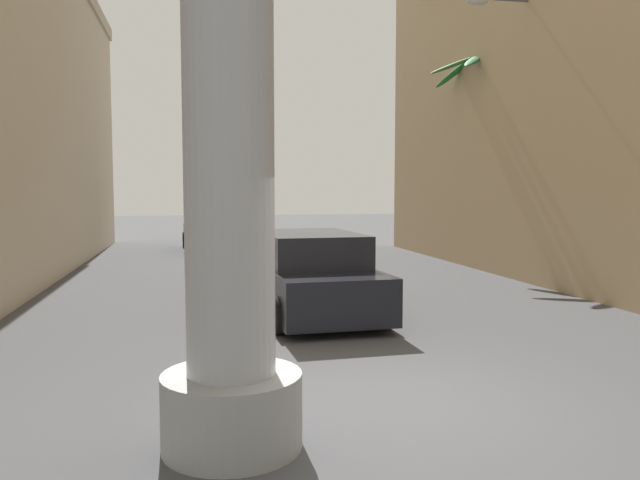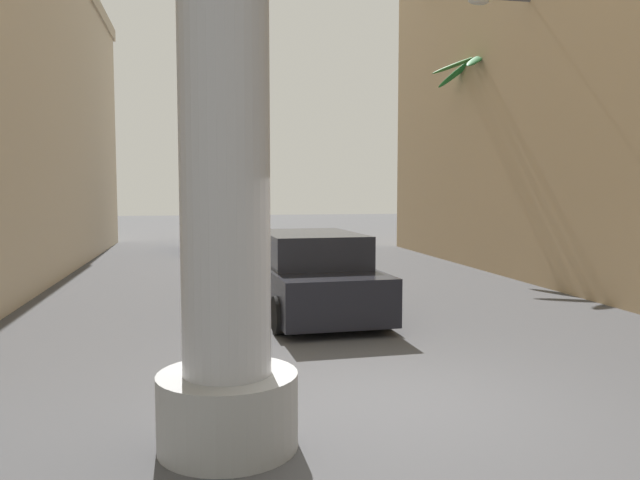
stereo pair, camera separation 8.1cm
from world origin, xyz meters
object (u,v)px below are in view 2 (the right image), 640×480
(pedestrian_mid_right, at_px, (535,241))
(palm_tree_mid_right, at_px, (486,128))
(street_lamp, at_px, (539,111))
(pedestrian_far_left, at_px, (74,237))
(car_lead, at_px, (310,275))
(palm_tree_far_left, at_px, (50,113))
(car_far, at_px, (212,232))

(pedestrian_mid_right, bearing_deg, palm_tree_mid_right, 88.47)
(street_lamp, relative_size, pedestrian_mid_right, 4.09)
(street_lamp, relative_size, pedestrian_far_left, 4.49)
(car_lead, height_order, pedestrian_far_left, pedestrian_far_left)
(pedestrian_mid_right, distance_m, pedestrian_far_left, 13.54)
(pedestrian_far_left, bearing_deg, palm_tree_far_left, 107.88)
(street_lamp, distance_m, pedestrian_far_left, 13.98)
(pedestrian_mid_right, height_order, pedestrian_far_left, pedestrian_mid_right)
(street_lamp, xyz_separation_m, pedestrian_far_left, (-12.41, 5.44, -3.46))
(car_lead, distance_m, palm_tree_far_left, 16.08)
(car_lead, bearing_deg, street_lamp, 24.28)
(street_lamp, distance_m, car_lead, 8.03)
(car_lead, height_order, palm_tree_mid_right, palm_tree_mid_right)
(street_lamp, distance_m, car_far, 13.59)
(palm_tree_far_left, height_order, pedestrian_far_left, palm_tree_far_left)
(palm_tree_mid_right, height_order, pedestrian_mid_right, palm_tree_mid_right)
(street_lamp, bearing_deg, car_far, 128.12)
(street_lamp, height_order, pedestrian_mid_right, street_lamp)
(pedestrian_mid_right, xyz_separation_m, pedestrian_far_left, (-12.46, 5.30, -0.10))
(street_lamp, height_order, palm_tree_far_left, palm_tree_far_left)
(palm_tree_far_left, height_order, pedestrian_mid_right, palm_tree_far_left)
(palm_tree_far_left, relative_size, palm_tree_mid_right, 1.39)
(street_lamp, bearing_deg, palm_tree_mid_right, 87.68)
(street_lamp, xyz_separation_m, palm_tree_mid_right, (0.13, 3.27, -0.10))
(street_lamp, xyz_separation_m, car_far, (-8.08, 10.29, -3.67))
(palm_tree_mid_right, xyz_separation_m, pedestrian_far_left, (-12.54, 2.17, -3.36))
(palm_tree_far_left, xyz_separation_m, pedestrian_mid_right, (14.09, -10.38, -4.24))
(car_lead, xyz_separation_m, pedestrian_mid_right, (6.56, 3.08, 0.31))
(pedestrian_mid_right, bearing_deg, car_far, 128.68)
(street_lamp, bearing_deg, palm_tree_far_left, 143.17)
(car_far, xyz_separation_m, palm_tree_mid_right, (8.21, -7.02, 3.57))
(palm_tree_mid_right, distance_m, pedestrian_far_left, 13.16)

